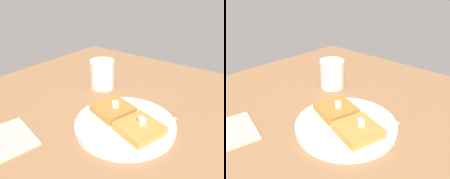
# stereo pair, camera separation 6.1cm
# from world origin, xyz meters

# --- Properties ---
(table_surface) EXTENTS (0.98, 0.98, 0.03)m
(table_surface) POSITION_xyz_m (0.00, 0.00, 0.01)
(table_surface) COLOR #A27149
(table_surface) RESTS_ON ground
(plate) EXTENTS (0.24, 0.24, 0.01)m
(plate) POSITION_xyz_m (-0.05, 0.01, 0.03)
(plate) COLOR silver
(plate) RESTS_ON table_surface
(toast_slice_left) EXTENTS (0.11, 0.11, 0.02)m
(toast_slice_left) POSITION_xyz_m (-0.09, 0.02, 0.05)
(toast_slice_left) COLOR gold
(toast_slice_left) RESTS_ON plate
(toast_slice_middle) EXTENTS (0.11, 0.11, 0.02)m
(toast_slice_middle) POSITION_xyz_m (0.00, -0.01, 0.05)
(toast_slice_middle) COLOR #BC7C34
(toast_slice_middle) RESTS_ON plate
(butter_pat_primary) EXTENTS (0.02, 0.02, 0.02)m
(butter_pat_primary) POSITION_xyz_m (-0.10, 0.02, 0.07)
(butter_pat_primary) COLOR #F0E8C9
(butter_pat_primary) RESTS_ON toast_slice_left
(butter_pat_secondary) EXTENTS (0.02, 0.02, 0.02)m
(butter_pat_secondary) POSITION_xyz_m (-0.01, -0.01, 0.07)
(butter_pat_secondary) COLOR #F4ECCB
(butter_pat_secondary) RESTS_ON toast_slice_middle
(fork) EXTENTS (0.05, 0.16, 0.00)m
(fork) POSITION_xyz_m (-0.12, 0.01, 0.04)
(fork) COLOR silver
(fork) RESTS_ON plate
(syrup_jar) EXTENTS (0.08, 0.08, 0.09)m
(syrup_jar) POSITION_xyz_m (0.13, -0.13, 0.07)
(syrup_jar) COLOR #441D08
(syrup_jar) RESTS_ON table_surface
(napkin) EXTENTS (0.15, 0.14, 0.00)m
(napkin) POSITION_xyz_m (0.14, 0.21, 0.03)
(napkin) COLOR beige
(napkin) RESTS_ON table_surface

